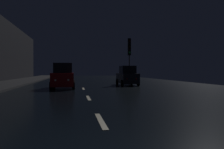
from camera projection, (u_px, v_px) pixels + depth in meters
name	position (u px, v px, depth m)	size (l,w,h in m)	color
ground	(80.00, 83.00, 28.03)	(27.81, 84.00, 0.02)	black
sidewalk_left	(12.00, 83.00, 26.79)	(4.40, 84.00, 0.15)	#28282B
lane_centerline	(88.00, 97.00, 12.78)	(0.16, 14.54, 0.01)	beige
traffic_light_far_right	(129.00, 51.00, 26.39)	(0.31, 0.46, 5.09)	#38383A
car_approaching_headlights	(63.00, 77.00, 19.58)	(1.92, 4.15, 2.09)	maroon
car_parked_right_far	(127.00, 76.00, 23.90)	(1.79, 3.87, 1.95)	black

